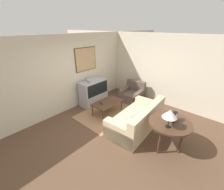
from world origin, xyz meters
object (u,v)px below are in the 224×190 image
at_px(couch, 138,120).
at_px(console_table, 170,124).
at_px(tv, 94,92).
at_px(table_lamp, 170,114).
at_px(armchair, 133,95).
at_px(coffee_table, 107,103).
at_px(mantel_clock, 174,117).

height_order(couch, console_table, couch).
bearing_deg(tv, table_lamp, -100.41).
height_order(armchair, coffee_table, armchair).
relative_size(coffee_table, table_lamp, 2.39).
relative_size(console_table, mantel_clock, 4.44).
height_order(tv, couch, tv).
xyz_separation_m(couch, table_lamp, (-0.39, -1.04, 0.83)).
bearing_deg(console_table, armchair, 53.56).
height_order(console_table, mantel_clock, mantel_clock).
distance_m(couch, coffee_table, 1.29).
bearing_deg(couch, coffee_table, -94.94).
bearing_deg(table_lamp, mantel_clock, -0.19).
xyz_separation_m(armchair, table_lamp, (-1.87, -2.24, 0.86)).
relative_size(table_lamp, mantel_clock, 1.92).
relative_size(couch, table_lamp, 4.55).
height_order(table_lamp, mantel_clock, table_lamp).
height_order(coffee_table, table_lamp, table_lamp).
bearing_deg(tv, couch, -95.29).
bearing_deg(mantel_clock, armchair, 55.54).
bearing_deg(couch, console_table, 77.07).
height_order(coffee_table, console_table, console_table).
relative_size(couch, console_table, 1.97).
bearing_deg(tv, mantel_clock, -94.71).
distance_m(armchair, coffee_table, 1.47).
bearing_deg(armchair, coffee_table, -100.74).
relative_size(console_table, table_lamp, 2.31).
xyz_separation_m(tv, armchair, (1.27, -1.03, -0.23)).
xyz_separation_m(console_table, table_lamp, (-0.23, -0.03, 0.42)).
relative_size(couch, mantel_clock, 8.73).
bearing_deg(coffee_table, armchair, -3.45).
distance_m(coffee_table, console_table, 2.33).
bearing_deg(console_table, table_lamp, -173.48).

